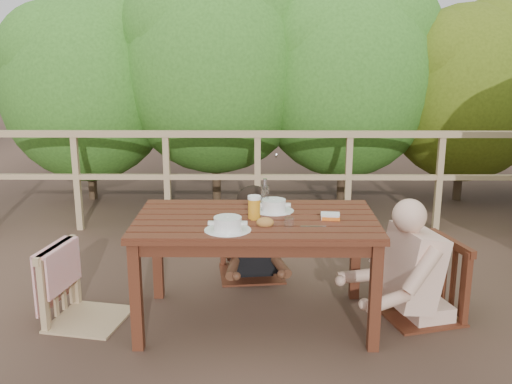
{
  "coord_description": "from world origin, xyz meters",
  "views": [
    {
      "loc": [
        0.03,
        -3.69,
        1.87
      ],
      "look_at": [
        0.0,
        0.05,
        0.9
      ],
      "focal_mm": 41.35,
      "sensor_mm": 36.0,
      "label": 1
    }
  ],
  "objects_px": {
    "table": "(256,271)",
    "bread_roll": "(265,223)",
    "woman": "(251,204)",
    "butter_tub": "(330,217)",
    "chair_right": "(423,246)",
    "beer_glass": "(254,208)",
    "soup_near": "(228,225)",
    "soup_far": "(274,206)",
    "chair_far": "(251,215)",
    "tumbler": "(289,223)",
    "bottle": "(265,196)",
    "chair_left": "(85,252)",
    "diner_right": "(429,220)"
  },
  "relations": [
    {
      "from": "bottle",
      "to": "table",
      "type": "bearing_deg",
      "value": -110.65
    },
    {
      "from": "chair_far",
      "to": "woman",
      "type": "xyz_separation_m",
      "value": [
        0.0,
        0.02,
        0.08
      ]
    },
    {
      "from": "butter_tub",
      "to": "table",
      "type": "bearing_deg",
      "value": -178.38
    },
    {
      "from": "soup_near",
      "to": "bottle",
      "type": "xyz_separation_m",
      "value": [
        0.23,
        0.43,
        0.07
      ]
    },
    {
      "from": "soup_far",
      "to": "tumbler",
      "type": "xyz_separation_m",
      "value": [
        0.09,
        -0.35,
        -0.01
      ]
    },
    {
      "from": "chair_far",
      "to": "soup_near",
      "type": "bearing_deg",
      "value": -103.38
    },
    {
      "from": "chair_far",
      "to": "soup_near",
      "type": "relative_size",
      "value": 3.54
    },
    {
      "from": "bread_roll",
      "to": "tumbler",
      "type": "distance_m",
      "value": 0.15
    },
    {
      "from": "chair_far",
      "to": "beer_glass",
      "type": "distance_m",
      "value": 0.9
    },
    {
      "from": "chair_right",
      "to": "woman",
      "type": "relative_size",
      "value": 0.86
    },
    {
      "from": "chair_right",
      "to": "butter_tub",
      "type": "distance_m",
      "value": 0.71
    },
    {
      "from": "chair_right",
      "to": "soup_near",
      "type": "bearing_deg",
      "value": -89.95
    },
    {
      "from": "chair_left",
      "to": "butter_tub",
      "type": "distance_m",
      "value": 1.64
    },
    {
      "from": "chair_far",
      "to": "beer_glass",
      "type": "bearing_deg",
      "value": -94.59
    },
    {
      "from": "bottle",
      "to": "woman",
      "type": "bearing_deg",
      "value": 98.49
    },
    {
      "from": "soup_near",
      "to": "soup_far",
      "type": "xyz_separation_m",
      "value": [
        0.29,
        0.43,
        -0.0
      ]
    },
    {
      "from": "bottle",
      "to": "soup_far",
      "type": "bearing_deg",
      "value": -1.06
    },
    {
      "from": "chair_right",
      "to": "soup_far",
      "type": "distance_m",
      "value": 1.05
    },
    {
      "from": "diner_right",
      "to": "soup_far",
      "type": "xyz_separation_m",
      "value": [
        -1.04,
        0.06,
        0.07
      ]
    },
    {
      "from": "soup_near",
      "to": "soup_far",
      "type": "height_order",
      "value": "soup_near"
    },
    {
      "from": "woman",
      "to": "tumbler",
      "type": "bearing_deg",
      "value": 96.78
    },
    {
      "from": "chair_far",
      "to": "beer_glass",
      "type": "xyz_separation_m",
      "value": [
        0.03,
        -0.85,
        0.3
      ]
    },
    {
      "from": "diner_right",
      "to": "bread_roll",
      "type": "xyz_separation_m",
      "value": [
        -1.1,
        -0.27,
        0.06
      ]
    },
    {
      "from": "soup_near",
      "to": "butter_tub",
      "type": "bearing_deg",
      "value": 19.51
    },
    {
      "from": "soup_near",
      "to": "beer_glass",
      "type": "xyz_separation_m",
      "value": [
        0.16,
        0.25,
        0.03
      ]
    },
    {
      "from": "chair_far",
      "to": "butter_tub",
      "type": "bearing_deg",
      "value": -65.53
    },
    {
      "from": "woman",
      "to": "beer_glass",
      "type": "distance_m",
      "value": 0.89
    },
    {
      "from": "table",
      "to": "soup_near",
      "type": "bearing_deg",
      "value": -122.46
    },
    {
      "from": "chair_left",
      "to": "chair_right",
      "type": "xyz_separation_m",
      "value": [
        2.27,
        0.1,
        0.02
      ]
    },
    {
      "from": "soup_far",
      "to": "diner_right",
      "type": "bearing_deg",
      "value": -3.52
    },
    {
      "from": "diner_right",
      "to": "soup_near",
      "type": "height_order",
      "value": "diner_right"
    },
    {
      "from": "tumbler",
      "to": "butter_tub",
      "type": "height_order",
      "value": "tumbler"
    },
    {
      "from": "woman",
      "to": "bottle",
      "type": "relative_size",
      "value": 5.0
    },
    {
      "from": "soup_far",
      "to": "butter_tub",
      "type": "relative_size",
      "value": 2.25
    },
    {
      "from": "soup_near",
      "to": "beer_glass",
      "type": "bearing_deg",
      "value": 57.51
    },
    {
      "from": "diner_right",
      "to": "beer_glass",
      "type": "distance_m",
      "value": 1.18
    },
    {
      "from": "soup_far",
      "to": "tumbler",
      "type": "relative_size",
      "value": 3.89
    },
    {
      "from": "woman",
      "to": "butter_tub",
      "type": "xyz_separation_m",
      "value": [
        0.52,
        -0.88,
        0.16
      ]
    },
    {
      "from": "woman",
      "to": "soup_far",
      "type": "height_order",
      "value": "woman"
    },
    {
      "from": "chair_left",
      "to": "bread_roll",
      "type": "relative_size",
      "value": 8.84
    },
    {
      "from": "soup_near",
      "to": "bottle",
      "type": "height_order",
      "value": "bottle"
    },
    {
      "from": "table",
      "to": "woman",
      "type": "relative_size",
      "value": 1.33
    },
    {
      "from": "chair_left",
      "to": "woman",
      "type": "distance_m",
      "value": 1.39
    },
    {
      "from": "beer_glass",
      "to": "tumbler",
      "type": "height_order",
      "value": "beer_glass"
    },
    {
      "from": "table",
      "to": "bread_roll",
      "type": "relative_size",
      "value": 14.05
    },
    {
      "from": "chair_right",
      "to": "chair_far",
      "type": "bearing_deg",
      "value": -137.41
    },
    {
      "from": "table",
      "to": "soup_far",
      "type": "bearing_deg",
      "value": 52.73
    },
    {
      "from": "diner_right",
      "to": "soup_far",
      "type": "distance_m",
      "value": 1.05
    },
    {
      "from": "chair_right",
      "to": "beer_glass",
      "type": "xyz_separation_m",
      "value": [
        -1.14,
        -0.11,
        0.3
      ]
    },
    {
      "from": "woman",
      "to": "bread_roll",
      "type": "height_order",
      "value": "woman"
    }
  ]
}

